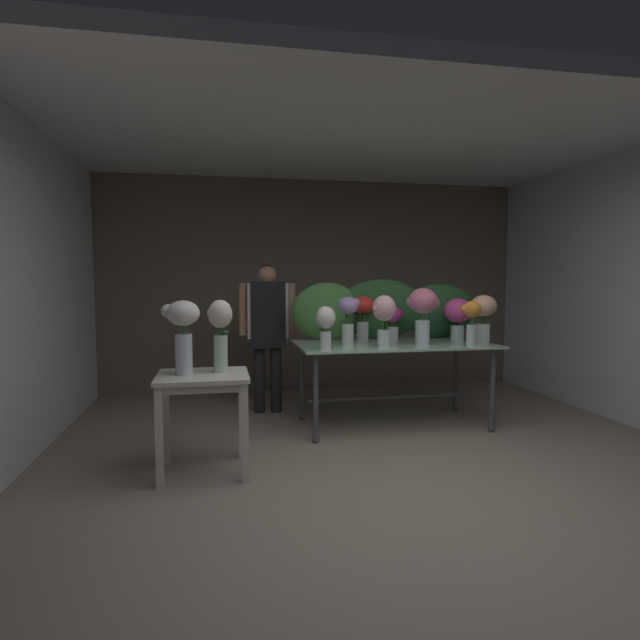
{
  "coord_description": "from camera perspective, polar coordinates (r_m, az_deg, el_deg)",
  "views": [
    {
      "loc": [
        -1.24,
        -2.97,
        1.44
      ],
      "look_at": [
        -0.4,
        1.33,
        1.09
      ],
      "focal_mm": 29.02,
      "sensor_mm": 36.0,
      "label": 1
    }
  ],
  "objects": [
    {
      "name": "vase_ivory_hydrangea",
      "position": [
        4.55,
        0.6,
        -0.48
      ],
      "size": [
        0.18,
        0.18,
        0.38
      ],
      "color": "silver",
      "rests_on": "display_table_glass"
    },
    {
      "name": "wall_right",
      "position": [
        6.27,
        28.69,
        3.17
      ],
      "size": [
        0.12,
        3.81,
        2.7
      ],
      "primitive_type": "cube",
      "color": "silver",
      "rests_on": "ground"
    },
    {
      "name": "vase_sunset_peonies",
      "position": [
        4.94,
        16.36,
        0.08
      ],
      "size": [
        0.19,
        0.17,
        0.42
      ],
      "color": "silver",
      "rests_on": "display_table_glass"
    },
    {
      "name": "foliage_backdrop",
      "position": [
        5.43,
        7.58,
        1.06
      ],
      "size": [
        2.0,
        0.3,
        0.62
      ],
      "color": "#477F3D",
      "rests_on": "display_table_glass"
    },
    {
      "name": "ceiling_slab",
      "position": [
        5.15,
        3.43,
        19.42
      ],
      "size": [
        5.65,
        3.81,
        0.12
      ],
      "primitive_type": "cube",
      "color": "silver",
      "rests_on": "wall_back"
    },
    {
      "name": "vase_lilac_ranunculus",
      "position": [
        4.84,
        3.15,
        0.47
      ],
      "size": [
        0.22,
        0.19,
        0.46
      ],
      "color": "silver",
      "rests_on": "display_table_glass"
    },
    {
      "name": "ground_plane",
      "position": [
        5.18,
        3.28,
        -11.61
      ],
      "size": [
        8.13,
        8.13,
        0.0
      ],
      "primitive_type": "plane",
      "color": "gray"
    },
    {
      "name": "florist",
      "position": [
        5.56,
        -5.82,
        -0.2
      ],
      "size": [
        0.61,
        0.24,
        1.59
      ],
      "color": "#232328",
      "rests_on": "ground"
    },
    {
      "name": "wall_left",
      "position": [
        5.05,
        -28.69,
        2.97
      ],
      "size": [
        0.12,
        3.81,
        2.7
      ],
      "primitive_type": "cube",
      "color": "silver",
      "rests_on": "ground"
    },
    {
      "name": "vase_magenta_snapdragons",
      "position": [
        5.24,
        8.07,
        -0.08
      ],
      "size": [
        0.19,
        0.18,
        0.35
      ],
      "color": "silver",
      "rests_on": "display_table_glass"
    },
    {
      "name": "vase_rosy_roses",
      "position": [
        5.0,
        11.29,
        1.25
      ],
      "size": [
        0.34,
        0.27,
        0.54
      ],
      "color": "silver",
      "rests_on": "display_table_glass"
    },
    {
      "name": "vase_peach_tulips",
      "position": [
        5.19,
        17.56,
        0.71
      ],
      "size": [
        0.25,
        0.25,
        0.47
      ],
      "color": "silver",
      "rests_on": "display_table_glass"
    },
    {
      "name": "vase_cream_lisianthus_tall",
      "position": [
        3.94,
        -10.96,
        -1.03
      ],
      "size": [
        0.19,
        0.18,
        0.54
      ],
      "color": "silver",
      "rests_on": "side_table_white"
    },
    {
      "name": "vase_blush_freesia",
      "position": [
        4.73,
        7.04,
        0.55
      ],
      "size": [
        0.22,
        0.21,
        0.48
      ],
      "color": "silver",
      "rests_on": "display_table_glass"
    },
    {
      "name": "display_table_glass",
      "position": [
        5.11,
        8.1,
        -3.84
      ],
      "size": [
        1.89,
        0.97,
        0.82
      ],
      "color": "#ADD8BE",
      "rests_on": "ground"
    },
    {
      "name": "vase_fuchsia_lilies",
      "position": [
        5.37,
        14.95,
        0.59
      ],
      "size": [
        0.28,
        0.28,
        0.43
      ],
      "color": "silver",
      "rests_on": "display_table_glass"
    },
    {
      "name": "vase_scarlet_dahlias",
      "position": [
        5.17,
        4.72,
        0.82
      ],
      "size": [
        0.23,
        0.22,
        0.45
      ],
      "color": "silver",
      "rests_on": "display_table_glass"
    },
    {
      "name": "vase_white_roses_tall",
      "position": [
        3.89,
        -14.93,
        -0.95
      ],
      "size": [
        0.28,
        0.24,
        0.54
      ],
      "color": "silver",
      "rests_on": "side_table_white"
    },
    {
      "name": "side_table_white",
      "position": [
        3.95,
        -12.77,
        -7.36
      ],
      "size": [
        0.66,
        0.58,
        0.74
      ],
      "color": "silver",
      "rests_on": "ground"
    },
    {
      "name": "wall_back",
      "position": [
        6.78,
        -0.55,
        3.8
      ],
      "size": [
        5.53,
        0.12,
        2.7
      ],
      "primitive_type": "cube",
      "color": "#706656",
      "rests_on": "ground"
    }
  ]
}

